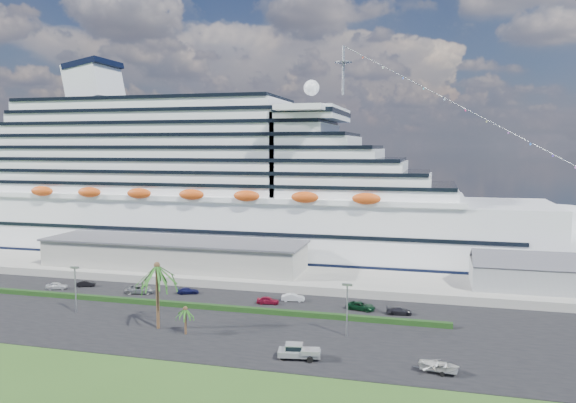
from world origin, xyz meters
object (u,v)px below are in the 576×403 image
(pickup_truck, at_px, (298,351))
(boat_trailer, at_px, (439,365))
(cruise_ship, at_px, (225,194))
(parked_car_3, at_px, (188,291))

(pickup_truck, distance_m, boat_trailer, 18.72)
(cruise_ship, xyz_separation_m, parked_car_3, (7.11, -39.16, -15.95))
(parked_car_3, distance_m, pickup_truck, 40.50)
(cruise_ship, distance_m, parked_car_3, 42.88)
(cruise_ship, height_order, boat_trailer, cruise_ship)
(parked_car_3, height_order, pickup_truck, pickup_truck)
(pickup_truck, bearing_deg, parked_car_3, 136.55)
(cruise_ship, xyz_separation_m, pickup_truck, (36.51, -67.01, -15.44))
(cruise_ship, distance_m, boat_trailer, 88.39)
(parked_car_3, xyz_separation_m, boat_trailer, (48.12, -28.09, 0.50))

